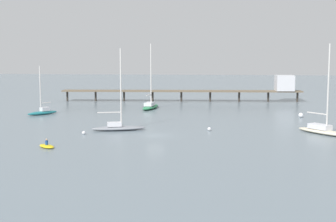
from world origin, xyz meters
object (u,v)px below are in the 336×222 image
(dinghy_yellow, at_px, (47,146))
(mooring_buoy_far, at_px, (209,129))
(sailboat_gray, at_px, (118,126))
(sailboat_teal, at_px, (43,111))
(sailboat_cream, at_px, (323,129))
(mooring_buoy_inner, at_px, (301,115))
(sailboat_green, at_px, (150,105))
(pier, at_px, (232,87))
(mooring_buoy_outer, at_px, (84,133))

(dinghy_yellow, relative_size, mooring_buoy_far, 5.57)
(sailboat_gray, relative_size, sailboat_teal, 1.33)
(sailboat_cream, bearing_deg, mooring_buoy_inner, 90.49)
(sailboat_cream, distance_m, dinghy_yellow, 39.93)
(sailboat_teal, bearing_deg, sailboat_gray, -43.25)
(sailboat_gray, relative_size, mooring_buoy_inner, 14.31)
(sailboat_cream, bearing_deg, sailboat_green, 135.18)
(pier, bearing_deg, sailboat_green, -135.84)
(mooring_buoy_outer, relative_size, mooring_buoy_far, 0.96)
(sailboat_green, distance_m, mooring_buoy_inner, 32.03)
(pier, height_order, sailboat_cream, sailboat_cream)
(dinghy_yellow, bearing_deg, mooring_buoy_far, 37.29)
(pier, distance_m, mooring_buoy_outer, 56.43)
(pier, bearing_deg, mooring_buoy_far, -95.82)
(sailboat_teal, relative_size, sailboat_green, 0.68)
(sailboat_cream, xyz_separation_m, mooring_buoy_far, (-16.90, 1.24, -0.45))
(pier, relative_size, dinghy_yellow, 19.34)
(mooring_buoy_outer, distance_m, mooring_buoy_far, 19.15)
(sailboat_teal, distance_m, mooring_buoy_inner, 49.48)
(pier, height_order, dinghy_yellow, pier)
(dinghy_yellow, xyz_separation_m, mooring_buoy_outer, (2.00, 10.13, 0.06))
(dinghy_yellow, distance_m, mooring_buoy_far, 25.62)
(sailboat_teal, xyz_separation_m, sailboat_green, (19.55, 12.09, 0.09))
(mooring_buoy_inner, bearing_deg, sailboat_gray, -149.57)
(pier, xyz_separation_m, sailboat_cream, (12.21, -47.25, -2.83))
(sailboat_green, bearing_deg, sailboat_cream, -44.82)
(mooring_buoy_outer, relative_size, mooring_buoy_inner, 0.59)
(pier, bearing_deg, dinghy_yellow, -112.17)
(mooring_buoy_outer, bearing_deg, sailboat_teal, 123.18)
(pier, bearing_deg, mooring_buoy_outer, -114.17)
(mooring_buoy_far, bearing_deg, sailboat_cream, -4.21)
(sailboat_green, xyz_separation_m, mooring_buoy_far, (13.18, -28.65, -0.47))
(sailboat_cream, relative_size, dinghy_yellow, 4.35)
(dinghy_yellow, height_order, mooring_buoy_outer, dinghy_yellow)
(pier, bearing_deg, mooring_buoy_inner, -67.27)
(mooring_buoy_far, bearing_deg, sailboat_gray, -176.29)
(sailboat_gray, distance_m, mooring_buoy_outer, 6.16)
(sailboat_green, distance_m, dinghy_yellow, 44.76)
(dinghy_yellow, bearing_deg, sailboat_green, 80.74)
(sailboat_green, bearing_deg, mooring_buoy_outer, -98.68)
(pier, distance_m, mooring_buoy_far, 46.36)
(sailboat_cream, xyz_separation_m, dinghy_yellow, (-37.28, -14.28, -0.52))
(sailboat_teal, distance_m, mooring_buoy_far, 36.69)
(sailboat_teal, height_order, mooring_buoy_inner, sailboat_teal)
(pier, height_order, sailboat_green, sailboat_green)
(pier, xyz_separation_m, sailboat_gray, (-18.85, -46.93, -2.89))
(pier, distance_m, sailboat_teal, 47.71)
(pier, distance_m, dinghy_yellow, 66.53)
(pier, distance_m, sailboat_green, 25.07)
(sailboat_teal, xyz_separation_m, dinghy_yellow, (12.35, -32.08, -0.46))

